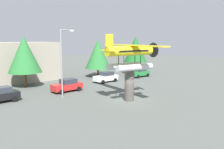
% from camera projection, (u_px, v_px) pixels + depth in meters
% --- Properties ---
extents(ground_plane, '(140.00, 140.00, 0.00)m').
position_uv_depth(ground_plane, '(129.00, 101.00, 27.81)').
color(ground_plane, '#515651').
extents(display_pedestal, '(1.10, 1.10, 3.68)m').
position_uv_depth(display_pedestal, '(129.00, 85.00, 27.53)').
color(display_pedestal, '#4C4742').
rests_on(display_pedestal, ground).
extents(floatplane_monument, '(7.08, 10.45, 4.00)m').
position_uv_depth(floatplane_monument, '(131.00, 55.00, 27.07)').
color(floatplane_monument, silver).
rests_on(floatplane_monument, display_pedestal).
extents(car_near_black, '(4.20, 2.02, 1.76)m').
position_uv_depth(car_near_black, '(0.00, 95.00, 26.88)').
color(car_near_black, black).
rests_on(car_near_black, ground).
extents(car_mid_red, '(4.20, 2.02, 1.76)m').
position_uv_depth(car_mid_red, '(67.00, 85.00, 32.37)').
color(car_mid_red, red).
rests_on(car_mid_red, ground).
extents(car_far_white, '(4.20, 2.02, 1.76)m').
position_uv_depth(car_far_white, '(106.00, 77.00, 39.38)').
color(car_far_white, white).
rests_on(car_far_white, ground).
extents(car_distant_green, '(4.20, 2.02, 1.76)m').
position_uv_depth(car_distant_green, '(140.00, 72.00, 44.66)').
color(car_distant_green, '#237A38').
rests_on(car_distant_green, ground).
extents(streetlight_primary, '(1.84, 0.28, 8.33)m').
position_uv_depth(streetlight_primary, '(63.00, 59.00, 28.61)').
color(streetlight_primary, gray).
rests_on(streetlight_primary, ground).
extents(storefront_building, '(12.05, 7.40, 6.56)m').
position_uv_depth(storefront_building, '(19.00, 62.00, 40.53)').
color(storefront_building, '#9E9384').
rests_on(storefront_building, ground).
extents(tree_east, '(4.86, 4.86, 7.60)m').
position_uv_depth(tree_east, '(24.00, 54.00, 34.73)').
color(tree_east, brown).
rests_on(tree_east, ground).
extents(tree_center_back, '(4.77, 4.77, 6.94)m').
position_uv_depth(tree_center_back, '(98.00, 54.00, 44.21)').
color(tree_center_back, brown).
rests_on(tree_center_back, ground).
extents(tree_far_east, '(4.62, 4.62, 7.64)m').
position_uv_depth(tree_far_east, '(136.00, 49.00, 47.82)').
color(tree_far_east, brown).
rests_on(tree_far_east, ground).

